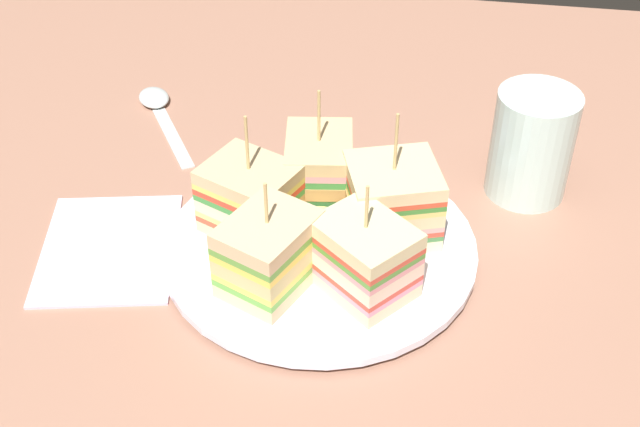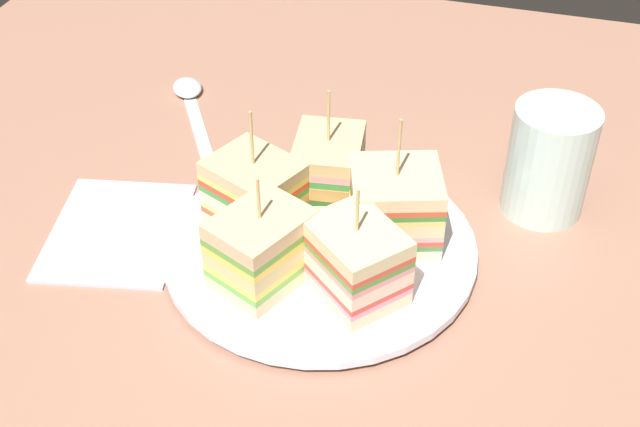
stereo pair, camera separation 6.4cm
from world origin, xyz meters
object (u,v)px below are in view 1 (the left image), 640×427
plate (320,248)px  sandwich_wedge_4 (269,254)px  sandwich_wedge_1 (392,201)px  drinking_glass (530,152)px  sandwich_wedge_0 (364,258)px  napkin (109,247)px  spoon (158,106)px  sandwich_wedge_3 (251,199)px  sandwich_wedge_2 (319,170)px  chip_pile (305,239)px

plate → sandwich_wedge_4: sandwich_wedge_4 is taller
sandwich_wedge_1 → drinking_glass: sandwich_wedge_1 is taller
sandwich_wedge_0 → napkin: 20.81cm
sandwich_wedge_4 → napkin: 14.47cm
sandwich_wedge_0 → drinking_glass: (-15.33, 12.09, -0.09)cm
spoon → plate: bearing=-166.3°
sandwich_wedge_4 → spoon: size_ratio=0.70×
sandwich_wedge_0 → drinking_glass: 19.52cm
sandwich_wedge_4 → drinking_glass: bearing=-25.1°
sandwich_wedge_1 → napkin: size_ratio=0.84×
spoon → napkin: 20.67cm
sandwich_wedge_3 → spoon: size_ratio=0.78×
sandwich_wedge_2 → napkin: bearing=-71.9°
sandwich_wedge_2 → drinking_glass: 17.76cm
sandwich_wedge_0 → napkin: size_ratio=0.72×
sandwich_wedge_3 → sandwich_wedge_1: bearing=30.8°
sandwich_wedge_0 → sandwich_wedge_4: same height
sandwich_wedge_4 → sandwich_wedge_2: bearing=14.2°
sandwich_wedge_0 → drinking_glass: size_ratio=0.98×
sandwich_wedge_0 → chip_pile: size_ratio=1.23×
plate → napkin: plate is taller
sandwich_wedge_2 → chip_pile: bearing=-7.5°
plate → sandwich_wedge_4: (4.90, -2.89, 3.38)cm
sandwich_wedge_2 → sandwich_wedge_3: size_ratio=0.99×
spoon → napkin: bearing=155.0°
sandwich_wedge_1 → sandwich_wedge_2: bearing=-45.4°
sandwich_wedge_2 → chip_pile: sandwich_wedge_2 is taller
spoon → napkin: (20.52, 2.46, -0.17)cm
drinking_glass → sandwich_wedge_2: bearing=-71.9°
napkin → drinking_glass: size_ratio=1.37×
plate → spoon: (-18.64, -18.96, -0.33)cm
sandwich_wedge_4 → napkin: (-3.02, -13.61, -3.87)cm
chip_pile → sandwich_wedge_1: bearing=121.3°
spoon → sandwich_wedge_0: bearing=-166.9°
plate → chip_pile: bearing=-36.6°
sandwich_wedge_4 → chip_pile: size_ratio=1.23×
plate → drinking_glass: drinking_glass is taller
plate → sandwich_wedge_2: sandwich_wedge_2 is taller
plate → sandwich_wedge_4: 6.62cm
sandwich_wedge_3 → chip_pile: size_ratio=1.38×
sandwich_wedge_0 → sandwich_wedge_1: sandwich_wedge_1 is taller
sandwich_wedge_0 → sandwich_wedge_2: sandwich_wedge_2 is taller
plate → sandwich_wedge_3: 6.59cm
plate → spoon: size_ratio=1.85×
plate → sandwich_wedge_2: bearing=-170.1°
plate → sandwich_wedge_3: (-1.18, -5.57, 3.30)cm
sandwich_wedge_0 → sandwich_wedge_4: size_ratio=1.01×
sandwich_wedge_2 → spoon: (-13.03, -17.99, -3.66)cm
plate → sandwich_wedge_0: (4.21, 3.83, 3.32)cm
sandwich_wedge_4 → chip_pile: (-3.62, 1.93, -1.43)cm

